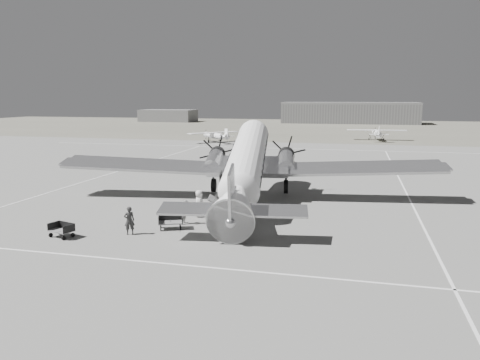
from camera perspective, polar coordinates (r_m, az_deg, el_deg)
name	(u,v)px	position (r m, az deg, el deg)	size (l,w,h in m)	color
ground	(252,204)	(36.25, 1.50, -2.89)	(260.00, 260.00, 0.00)	slate
taxi_line_near	(190,266)	(23.33, -6.15, -10.34)	(60.00, 0.15, 0.01)	silver
taxi_line_right	(416,213)	(35.70, 20.69, -3.74)	(0.15, 80.00, 0.01)	silver
taxi_line_left	(109,174)	(52.00, -15.71, 0.70)	(0.15, 60.00, 0.01)	silver
taxi_line_horizon	(307,149)	(75.32, 8.16, 3.76)	(90.00, 0.15, 0.01)	silver
grass_infield	(328,128)	(129.97, 10.72, 6.29)	(260.00, 90.00, 0.01)	#5D5A4E
hangar_main	(349,113)	(154.59, 13.20, 7.99)	(42.00, 14.00, 6.60)	#5E5E5E
shed_secondary	(168,116)	(162.21, -8.75, 7.76)	(18.00, 10.00, 4.00)	slate
dc3_airliner	(246,165)	(35.69, 0.78, 1.79)	(31.38, 21.78, 5.98)	#B5B5B7
light_plane_left	(215,137)	(85.70, -3.06, 5.31)	(10.22, 8.29, 2.12)	white
light_plane_right	(377,134)	(93.42, 16.33, 5.37)	(11.18, 9.07, 2.32)	white
baggage_cart_near	(170,222)	(29.59, -8.48, -5.08)	(1.58, 1.11, 0.89)	slate
baggage_cart_far	(61,230)	(29.51, -20.93, -5.75)	(1.48, 1.04, 0.83)	slate
ground_crew	(129,220)	(28.81, -13.34, -4.82)	(0.63, 0.41, 1.71)	#292929
ramp_agent	(186,212)	(30.56, -6.63, -3.88)	(0.77, 0.60, 1.58)	#B5B5B2
passenger	(199,203)	(32.21, -4.99, -2.87)	(0.91, 0.59, 1.87)	silver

